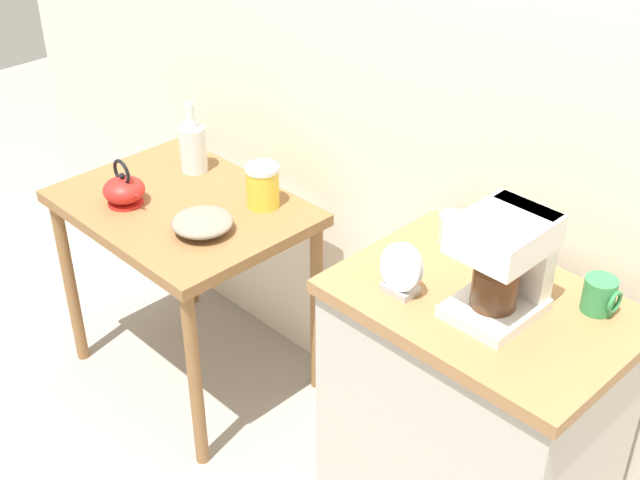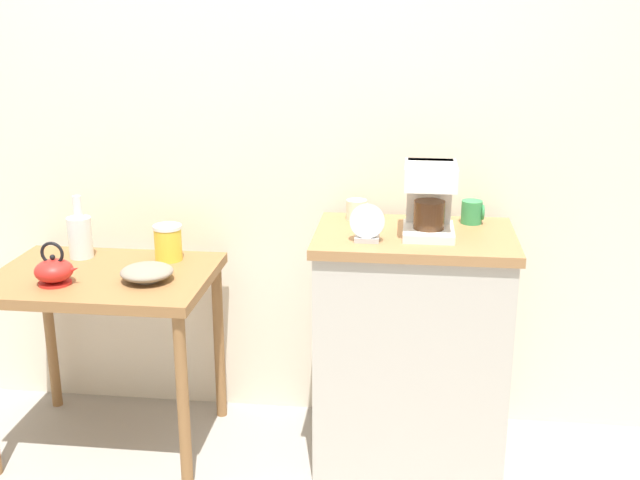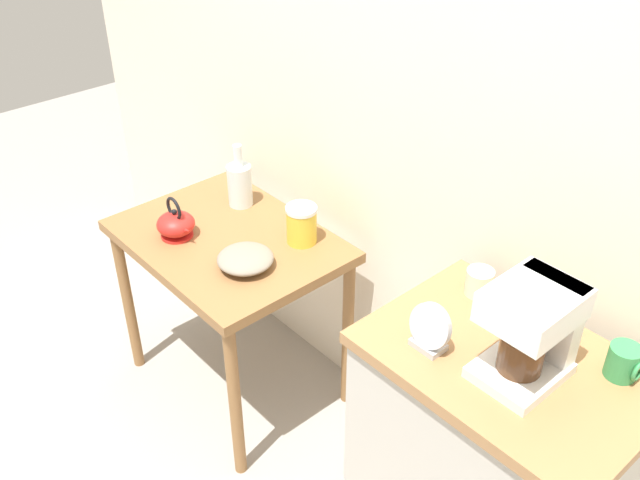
{
  "view_description": "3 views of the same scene",
  "coord_description": "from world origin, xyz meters",
  "px_view_note": "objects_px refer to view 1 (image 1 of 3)",
  "views": [
    {
      "loc": [
        1.52,
        -1.43,
        2.14
      ],
      "look_at": [
        0.1,
        -0.04,
        0.89
      ],
      "focal_mm": 48.16,
      "sensor_mm": 36.0,
      "label": 1
    },
    {
      "loc": [
        0.57,
        -2.69,
        1.71
      ],
      "look_at": [
        0.26,
        -0.02,
        0.89
      ],
      "focal_mm": 43.75,
      "sensor_mm": 36.0,
      "label": 2
    },
    {
      "loc": [
        1.27,
        -1.21,
        2.16
      ],
      "look_at": [
        -0.09,
        -0.0,
        0.94
      ],
      "focal_mm": 39.91,
      "sensor_mm": 36.0,
      "label": 3
    }
  ],
  "objects_px": {
    "mug_small_cream": "(453,228)",
    "table_clock": "(401,272)",
    "canister_enamel": "(263,186)",
    "glass_carafe_vase": "(193,147)",
    "bowl_stoneware": "(202,222)",
    "coffee_maker": "(506,259)",
    "mug_tall_green": "(600,295)",
    "teakettle": "(124,190)"
  },
  "relations": [
    {
      "from": "mug_small_cream",
      "to": "table_clock",
      "type": "xyz_separation_m",
      "value": [
        0.05,
        -0.28,
        0.02
      ]
    },
    {
      "from": "canister_enamel",
      "to": "table_clock",
      "type": "height_order",
      "value": "table_clock"
    },
    {
      "from": "mug_small_cream",
      "to": "glass_carafe_vase",
      "type": "bearing_deg",
      "value": -178.01
    },
    {
      "from": "bowl_stoneware",
      "to": "mug_small_cream",
      "type": "height_order",
      "value": "mug_small_cream"
    },
    {
      "from": "mug_small_cream",
      "to": "table_clock",
      "type": "bearing_deg",
      "value": -78.87
    },
    {
      "from": "coffee_maker",
      "to": "canister_enamel",
      "type": "bearing_deg",
      "value": 172.56
    },
    {
      "from": "mug_tall_green",
      "to": "table_clock",
      "type": "relative_size",
      "value": 0.66
    },
    {
      "from": "mug_tall_green",
      "to": "mug_small_cream",
      "type": "distance_m",
      "value": 0.43
    },
    {
      "from": "bowl_stoneware",
      "to": "mug_tall_green",
      "type": "distance_m",
      "value": 1.23
    },
    {
      "from": "canister_enamel",
      "to": "table_clock",
      "type": "relative_size",
      "value": 1.07
    },
    {
      "from": "mug_small_cream",
      "to": "coffee_maker",
      "type": "bearing_deg",
      "value": -31.17
    },
    {
      "from": "teakettle",
      "to": "bowl_stoneware",
      "type": "bearing_deg",
      "value": 12.77
    },
    {
      "from": "mug_tall_green",
      "to": "mug_small_cream",
      "type": "bearing_deg",
      "value": 179.93
    },
    {
      "from": "bowl_stoneware",
      "to": "mug_small_cream",
      "type": "distance_m",
      "value": 0.82
    },
    {
      "from": "bowl_stoneware",
      "to": "teakettle",
      "type": "xyz_separation_m",
      "value": [
        -0.32,
        -0.07,
        0.02
      ]
    },
    {
      "from": "glass_carafe_vase",
      "to": "table_clock",
      "type": "relative_size",
      "value": 1.9
    },
    {
      "from": "glass_carafe_vase",
      "to": "teakettle",
      "type": "bearing_deg",
      "value": -84.01
    },
    {
      "from": "glass_carafe_vase",
      "to": "canister_enamel",
      "type": "xyz_separation_m",
      "value": [
        0.36,
        0.01,
        -0.02
      ]
    },
    {
      "from": "glass_carafe_vase",
      "to": "mug_tall_green",
      "type": "height_order",
      "value": "mug_tall_green"
    },
    {
      "from": "coffee_maker",
      "to": "glass_carafe_vase",
      "type": "bearing_deg",
      "value": 174.83
    },
    {
      "from": "bowl_stoneware",
      "to": "coffee_maker",
      "type": "bearing_deg",
      "value": 6.36
    },
    {
      "from": "teakettle",
      "to": "mug_small_cream",
      "type": "bearing_deg",
      "value": 18.03
    },
    {
      "from": "teakettle",
      "to": "table_clock",
      "type": "xyz_separation_m",
      "value": [
        1.13,
        0.07,
        0.19
      ]
    },
    {
      "from": "bowl_stoneware",
      "to": "canister_enamel",
      "type": "relative_size",
      "value": 1.36
    },
    {
      "from": "teakettle",
      "to": "glass_carafe_vase",
      "type": "bearing_deg",
      "value": 95.99
    },
    {
      "from": "glass_carafe_vase",
      "to": "coffee_maker",
      "type": "relative_size",
      "value": 0.97
    },
    {
      "from": "teakettle",
      "to": "coffee_maker",
      "type": "distance_m",
      "value": 1.38
    },
    {
      "from": "table_clock",
      "to": "mug_small_cream",
      "type": "bearing_deg",
      "value": 101.13
    },
    {
      "from": "bowl_stoneware",
      "to": "teakettle",
      "type": "bearing_deg",
      "value": -167.23
    },
    {
      "from": "mug_tall_green",
      "to": "bowl_stoneware",
      "type": "bearing_deg",
      "value": -166.92
    },
    {
      "from": "canister_enamel",
      "to": "mug_tall_green",
      "type": "bearing_deg",
      "value": 1.43
    },
    {
      "from": "teakettle",
      "to": "coffee_maker",
      "type": "xyz_separation_m",
      "value": [
        1.34,
        0.19,
        0.27
      ]
    },
    {
      "from": "canister_enamel",
      "to": "coffee_maker",
      "type": "xyz_separation_m",
      "value": [
        1.01,
        -0.13,
        0.25
      ]
    },
    {
      "from": "mug_tall_green",
      "to": "table_clock",
      "type": "xyz_separation_m",
      "value": [
        -0.38,
        -0.28,
        0.01
      ]
    },
    {
      "from": "table_clock",
      "to": "glass_carafe_vase",
      "type": "bearing_deg",
      "value": 168.31
    },
    {
      "from": "coffee_maker",
      "to": "mug_small_cream",
      "type": "relative_size",
      "value": 3.04
    },
    {
      "from": "bowl_stoneware",
      "to": "mug_small_cream",
      "type": "relative_size",
      "value": 2.27
    },
    {
      "from": "glass_carafe_vase",
      "to": "mug_tall_green",
      "type": "relative_size",
      "value": 2.9
    },
    {
      "from": "teakettle",
      "to": "canister_enamel",
      "type": "distance_m",
      "value": 0.46
    },
    {
      "from": "canister_enamel",
      "to": "mug_small_cream",
      "type": "relative_size",
      "value": 1.67
    },
    {
      "from": "teakettle",
      "to": "table_clock",
      "type": "distance_m",
      "value": 1.14
    },
    {
      "from": "bowl_stoneware",
      "to": "teakettle",
      "type": "height_order",
      "value": "teakettle"
    }
  ]
}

